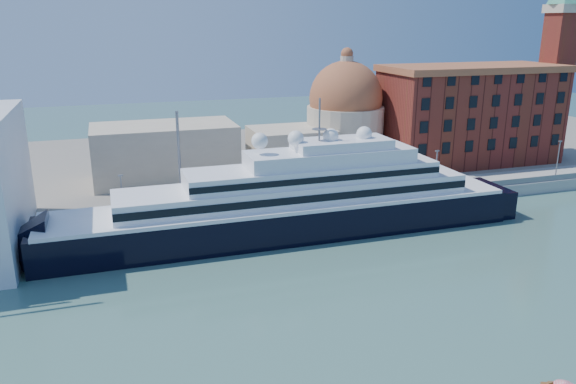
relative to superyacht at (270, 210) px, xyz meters
name	(u,v)px	position (x,y,z in m)	size (l,w,h in m)	color
ground	(365,289)	(6.65, -23.00, -4.65)	(400.00, 400.00, 0.00)	#3D6964
quay	(288,206)	(6.65, 11.00, -3.40)	(180.00, 10.00, 2.50)	gray
land	(238,160)	(6.65, 52.00, -3.65)	(260.00, 72.00, 2.00)	slate
quay_fence	(295,204)	(6.65, 6.50, -1.55)	(180.00, 0.10, 1.20)	slate
superyacht	(270,210)	(0.00, 0.00, 0.00)	(90.08, 12.49, 26.92)	black
warehouse	(470,114)	(58.65, 29.00, 9.14)	(43.00, 19.00, 23.25)	maroon
campanile	(559,48)	(82.65, 29.00, 24.11)	(8.40, 8.40, 47.00)	maroon
church	(282,132)	(13.04, 34.72, 6.26)	(66.00, 18.00, 25.50)	beige
lamp_posts	(222,170)	(-6.01, 9.27, 5.19)	(120.80, 2.40, 18.00)	slate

